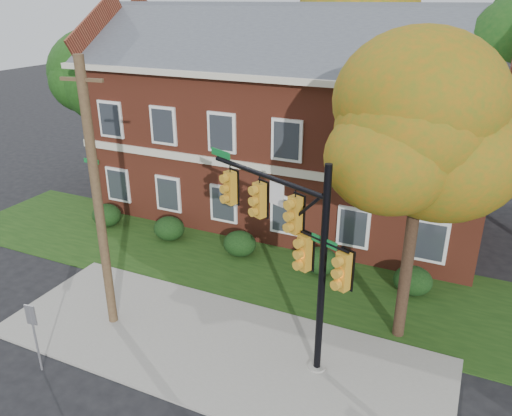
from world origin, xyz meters
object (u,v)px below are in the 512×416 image
at_px(hedge_left, 169,228).
at_px(traffic_signal, 293,237).
at_px(hedge_far_right, 413,281).
at_px(utility_pole, 98,201).
at_px(hedge_right, 320,261).
at_px(tree_left_rear, 105,67).
at_px(tree_far_rear, 364,19).
at_px(tree_near_right, 433,132).
at_px(hedge_far_left, 107,215).
at_px(hedge_center, 240,244).
at_px(sign_post, 33,327).
at_px(apartment_building, 289,113).

height_order(hedge_left, traffic_signal, traffic_signal).
height_order(hedge_far_right, utility_pole, utility_pole).
xyz_separation_m(hedge_right, tree_left_rear, (-13.23, 4.14, 6.16)).
bearing_deg(traffic_signal, tree_far_rear, 122.46).
relative_size(tree_near_right, tree_far_rear, 0.74).
distance_m(hedge_far_left, hedge_far_right, 14.00).
bearing_deg(hedge_far_right, traffic_signal, -120.30).
height_order(hedge_center, hedge_right, same).
height_order(hedge_far_left, sign_post, sign_post).
bearing_deg(hedge_right, tree_far_rear, 99.36).
bearing_deg(traffic_signal, hedge_far_left, 179.87).
bearing_deg(utility_pole, apartment_building, 73.99).
height_order(tree_far_rear, traffic_signal, tree_far_rear).
distance_m(tree_far_rear, sign_post, 23.25).
xyz_separation_m(hedge_center, traffic_signal, (4.14, -4.90, 3.36)).
bearing_deg(utility_pole, hedge_far_left, 124.10).
height_order(tree_near_right, traffic_signal, tree_near_right).
distance_m(tree_near_right, traffic_signal, 4.65).
bearing_deg(tree_near_right, tree_left_rear, 157.64).
height_order(apartment_building, hedge_far_left, apartment_building).
relative_size(hedge_right, tree_left_rear, 0.16).
bearing_deg(tree_far_rear, tree_near_right, -69.73).
xyz_separation_m(apartment_building, hedge_far_right, (7.00, -5.25, -4.46)).
height_order(tree_left_rear, utility_pole, tree_left_rear).
height_order(hedge_far_left, tree_left_rear, tree_left_rear).
xyz_separation_m(apartment_building, tree_near_right, (7.22, -8.09, 1.68)).
relative_size(hedge_far_left, hedge_center, 1.00).
bearing_deg(hedge_far_left, tree_left_rear, 123.42).
xyz_separation_m(apartment_building, sign_post, (-2.07, -13.95, -3.49)).
distance_m(apartment_building, hedge_right, 7.73).
xyz_separation_m(hedge_right, hedge_far_right, (3.50, 0.00, 0.00)).
xyz_separation_m(hedge_right, utility_pole, (-5.20, -5.99, 3.82)).
relative_size(hedge_far_left, utility_pole, 0.16).
distance_m(hedge_center, tree_left_rear, 12.23).
bearing_deg(tree_near_right, apartment_building, 131.77).
xyz_separation_m(hedge_left, hedge_far_right, (10.50, 0.00, 0.00)).
relative_size(tree_left_rear, sign_post, 4.02).
bearing_deg(utility_pole, tree_near_right, 12.05).
height_order(hedge_far_right, sign_post, sign_post).
bearing_deg(tree_left_rear, utility_pole, -51.58).
height_order(hedge_center, tree_left_rear, tree_left_rear).
distance_m(hedge_far_left, tree_near_right, 15.75).
height_order(apartment_building, tree_near_right, apartment_building).
xyz_separation_m(hedge_left, hedge_center, (3.50, 0.00, 0.00)).
xyz_separation_m(hedge_center, tree_left_rear, (-9.73, 4.14, 6.16)).
bearing_deg(sign_post, apartment_building, 74.00).
bearing_deg(sign_post, utility_pole, 74.66).
xyz_separation_m(tree_near_right, tree_left_rear, (-16.95, 6.97, 0.01)).
distance_m(hedge_center, tree_near_right, 9.90).
bearing_deg(tree_left_rear, tree_near_right, -22.36).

